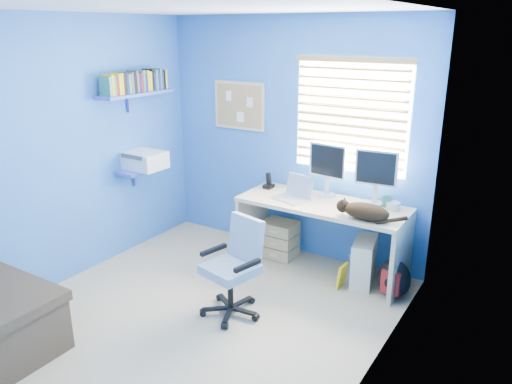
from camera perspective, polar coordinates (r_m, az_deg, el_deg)
The scene contains 22 objects.
floor at distance 4.50m, azimuth -6.19°, elevation -13.48°, with size 3.00×3.20×0.00m, color #C3A98B.
ceiling at distance 3.84m, azimuth -7.52°, elevation 20.19°, with size 3.00×3.20×0.00m, color white.
wall_back at distance 5.30m, azimuth 4.10°, elevation 6.08°, with size 3.00×0.01×2.50m, color #3962B7.
wall_front at distance 3.00m, azimuth -26.28°, elevation -5.46°, with size 3.00×0.01×2.50m, color #3962B7.
wall_left at distance 5.05m, azimuth -20.28°, elevation 4.39°, with size 0.01×3.20×2.50m, color #3962B7.
wall_right at distance 3.31m, azimuth 14.00°, elevation -1.91°, with size 0.01×3.20×2.50m, color #3962B7.
desk at distance 5.04m, azimuth 7.47°, elevation -5.19°, with size 1.65×0.65×0.74m, color tan.
laptop at distance 4.93m, azimuth 4.09°, elevation 0.34°, with size 0.33×0.26×0.22m, color silver.
monitor_left at distance 5.04m, azimuth 8.22°, elevation 2.49°, with size 0.40×0.12×0.54m, color silver.
monitor_right at distance 4.87m, azimuth 13.57°, elevation 1.61°, with size 0.40×0.12×0.54m, color silver.
phone at distance 5.29m, azimuth 1.46°, elevation 1.34°, with size 0.09×0.11×0.17m, color black.
mug at distance 4.89m, azimuth 14.68°, elevation -1.10°, with size 0.10×0.09×0.10m, color #30715B.
cd_spindle at distance 4.85m, azimuth 15.40°, elevation -1.53°, with size 0.13×0.13×0.07m, color silver.
cat at distance 4.52m, azimuth 12.48°, elevation -2.20°, with size 0.42×0.22×0.15m, color black.
tower_pc at distance 4.95m, azimuth 12.23°, elevation -7.77°, with size 0.19×0.44×0.45m, color beige.
drawer_boxes at distance 5.39m, azimuth 2.74°, elevation -5.37°, with size 0.35×0.28×0.41m, color tan.
yellow_book at distance 4.87m, azimuth 9.75°, elevation -9.44°, with size 0.03×0.17×0.24m, color yellow.
backpack at distance 4.79m, azimuth 15.45°, elevation -9.52°, with size 0.31×0.24×0.37m, color black.
office_chair at distance 4.34m, azimuth -2.52°, elevation -9.90°, with size 0.58×0.58×0.84m.
window_blinds at distance 4.95m, azimuth 10.73°, elevation 8.49°, with size 1.15×0.05×1.10m.
corkboard at distance 5.55m, azimuth -1.94°, elevation 9.83°, with size 0.64×0.02×0.52m.
wall_shelves at distance 5.38m, azimuth -13.24°, elevation 7.84°, with size 0.42×0.90×1.05m.
Camera 1 is at (2.42, -2.98, 2.36)m, focal length 35.00 mm.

